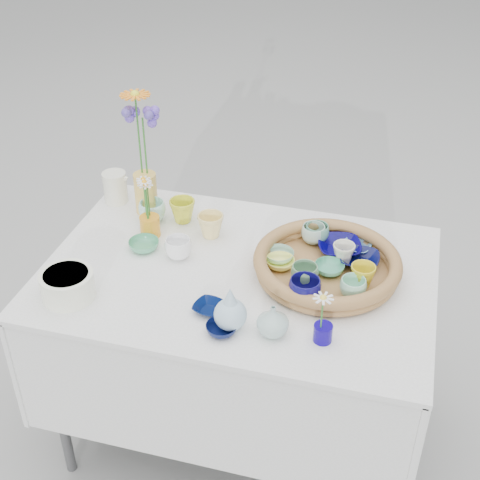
% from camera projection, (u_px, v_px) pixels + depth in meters
% --- Properties ---
extents(ground, '(80.00, 80.00, 0.00)m').
position_uv_depth(ground, '(239.00, 428.00, 2.60)').
color(ground, '#A6A6A1').
extents(display_table, '(1.26, 0.86, 0.77)m').
position_uv_depth(display_table, '(239.00, 428.00, 2.60)').
color(display_table, white).
rests_on(display_table, ground).
extents(wicker_tray, '(0.47, 0.47, 0.08)m').
position_uv_depth(wicker_tray, '(327.00, 265.00, 2.13)').
color(wicker_tray, brown).
rests_on(wicker_tray, display_table).
extents(tray_ceramic_0, '(0.17, 0.17, 0.03)m').
position_uv_depth(tray_ceramic_0, '(339.00, 247.00, 2.22)').
color(tray_ceramic_0, '#040052').
rests_on(tray_ceramic_0, wicker_tray).
extents(tray_ceramic_1, '(0.13, 0.13, 0.03)m').
position_uv_depth(tray_ceramic_1, '(359.00, 260.00, 2.16)').
color(tray_ceramic_1, '#080B3E').
rests_on(tray_ceramic_1, wicker_tray).
extents(tray_ceramic_2, '(0.09, 0.09, 0.07)m').
position_uv_depth(tray_ceramic_2, '(363.00, 276.00, 2.06)').
color(tray_ceramic_2, gold).
rests_on(tray_ceramic_2, wicker_tray).
extents(tray_ceramic_3, '(0.12, 0.12, 0.03)m').
position_uv_depth(tray_ceramic_3, '(329.00, 268.00, 2.13)').
color(tray_ceramic_3, '#49A07D').
rests_on(tray_ceramic_3, wicker_tray).
extents(tray_ceramic_4, '(0.11, 0.11, 0.07)m').
position_uv_depth(tray_ceramic_4, '(304.00, 275.00, 2.07)').
color(tray_ceramic_4, '#66956D').
rests_on(tray_ceramic_4, wicker_tray).
extents(tray_ceramic_5, '(0.11, 0.11, 0.03)m').
position_uv_depth(tray_ceramic_5, '(279.00, 256.00, 2.18)').
color(tray_ceramic_5, '#8BBCA3').
rests_on(tray_ceramic_5, wicker_tray).
extents(tray_ceramic_6, '(0.08, 0.08, 0.07)m').
position_uv_depth(tray_ceramic_6, '(313.00, 234.00, 2.26)').
color(tray_ceramic_6, '#AACBBA').
rests_on(tray_ceramic_6, wicker_tray).
extents(tray_ceramic_7, '(0.08, 0.08, 0.07)m').
position_uv_depth(tray_ceramic_7, '(344.00, 253.00, 2.16)').
color(tray_ceramic_7, silver).
rests_on(tray_ceramic_7, wicker_tray).
extents(tray_ceramic_8, '(0.11, 0.11, 0.02)m').
position_uv_depth(tray_ceramic_8, '(357.00, 247.00, 2.23)').
color(tray_ceramic_8, '#67A2CB').
rests_on(tray_ceramic_8, wicker_tray).
extents(tray_ceramic_9, '(0.11, 0.11, 0.08)m').
position_uv_depth(tray_ceramic_9, '(305.00, 290.00, 2.00)').
color(tray_ceramic_9, '#0E0B54').
rests_on(tray_ceramic_9, wicker_tray).
extents(tray_ceramic_10, '(0.12, 0.12, 0.03)m').
position_uv_depth(tray_ceramic_10, '(280.00, 263.00, 2.15)').
color(tray_ceramic_10, '#FFFA6A').
rests_on(tray_ceramic_10, wicker_tray).
extents(tray_ceramic_11, '(0.10, 0.10, 0.06)m').
position_uv_depth(tray_ceramic_11, '(353.00, 288.00, 2.01)').
color(tray_ceramic_11, '#95DBBA').
rests_on(tray_ceramic_11, wicker_tray).
extents(tray_ceramic_12, '(0.10, 0.10, 0.06)m').
position_uv_depth(tray_ceramic_12, '(317.00, 233.00, 2.26)').
color(tray_ceramic_12, '#5FA084').
rests_on(tray_ceramic_12, wicker_tray).
extents(loose_ceramic_0, '(0.11, 0.11, 0.09)m').
position_uv_depth(loose_ceramic_0, '(182.00, 211.00, 2.40)').
color(loose_ceramic_0, gold).
rests_on(loose_ceramic_0, display_table).
extents(loose_ceramic_1, '(0.12, 0.12, 0.09)m').
position_uv_depth(loose_ceramic_1, '(211.00, 226.00, 2.32)').
color(loose_ceramic_1, '#FBE184').
rests_on(loose_ceramic_1, display_table).
extents(loose_ceramic_2, '(0.12, 0.12, 0.03)m').
position_uv_depth(loose_ceramic_2, '(144.00, 245.00, 2.26)').
color(loose_ceramic_2, '#4CA172').
rests_on(loose_ceramic_2, display_table).
extents(loose_ceramic_3, '(0.10, 0.10, 0.07)m').
position_uv_depth(loose_ceramic_3, '(178.00, 248.00, 2.21)').
color(loose_ceramic_3, white).
rests_on(loose_ceramic_3, display_table).
extents(loose_ceramic_4, '(0.11, 0.11, 0.02)m').
position_uv_depth(loose_ceramic_4, '(209.00, 308.00, 2.00)').
color(loose_ceramic_4, '#020F3B').
rests_on(loose_ceramic_4, display_table).
extents(loose_ceramic_5, '(0.10, 0.10, 0.08)m').
position_uv_depth(loose_ceramic_5, '(152.00, 211.00, 2.41)').
color(loose_ceramic_5, '#AEECDF').
rests_on(loose_ceramic_5, display_table).
extents(loose_ceramic_6, '(0.09, 0.09, 0.03)m').
position_uv_depth(loose_ceramic_6, '(222.00, 329.00, 1.91)').
color(loose_ceramic_6, '#0A123E').
rests_on(loose_ceramic_6, display_table).
extents(fluted_bowl, '(0.21, 0.21, 0.09)m').
position_uv_depth(fluted_bowl, '(67.00, 285.00, 2.04)').
color(fluted_bowl, white).
rests_on(fluted_bowl, display_table).
extents(bud_vase_paleblue, '(0.11, 0.11, 0.15)m').
position_uv_depth(bud_vase_paleblue, '(230.00, 308.00, 1.90)').
color(bud_vase_paleblue, '#A5C6DA').
rests_on(bud_vase_paleblue, display_table).
extents(bud_vase_seafoam, '(0.11, 0.11, 0.10)m').
position_uv_depth(bud_vase_seafoam, '(273.00, 320.00, 1.89)').
color(bud_vase_seafoam, '#9CBAB4').
rests_on(bud_vase_seafoam, display_table).
extents(bud_vase_cobalt, '(0.05, 0.05, 0.05)m').
position_uv_depth(bud_vase_cobalt, '(323.00, 333.00, 1.88)').
color(bud_vase_cobalt, '#0F0277').
rests_on(bud_vase_cobalt, display_table).
extents(single_daisy, '(0.08, 0.08, 0.12)m').
position_uv_depth(single_daisy, '(322.00, 313.00, 1.83)').
color(single_daisy, white).
rests_on(single_daisy, bud_vase_cobalt).
extents(tall_vase_yellow, '(0.09, 0.09, 0.15)m').
position_uv_depth(tall_vase_yellow, '(146.00, 193.00, 2.44)').
color(tall_vase_yellow, '#E9B94D').
rests_on(tall_vase_yellow, display_table).
extents(gerbera, '(0.15, 0.15, 0.31)m').
position_uv_depth(gerbera, '(139.00, 135.00, 2.32)').
color(gerbera, orange).
rests_on(gerbera, tall_vase_yellow).
extents(hydrangea, '(0.10, 0.10, 0.30)m').
position_uv_depth(hydrangea, '(145.00, 146.00, 2.34)').
color(hydrangea, '#5342A0').
rests_on(hydrangea, tall_vase_yellow).
extents(white_pitcher, '(0.14, 0.11, 0.12)m').
position_uv_depth(white_pitcher, '(115.00, 187.00, 2.51)').
color(white_pitcher, silver).
rests_on(white_pitcher, display_table).
extents(daisy_cup, '(0.09, 0.09, 0.08)m').
position_uv_depth(daisy_cup, '(150.00, 226.00, 2.32)').
color(daisy_cup, orange).
rests_on(daisy_cup, display_table).
extents(daisy_posy, '(0.09, 0.09, 0.15)m').
position_uv_depth(daisy_posy, '(146.00, 197.00, 2.27)').
color(daisy_posy, white).
rests_on(daisy_posy, daisy_cup).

